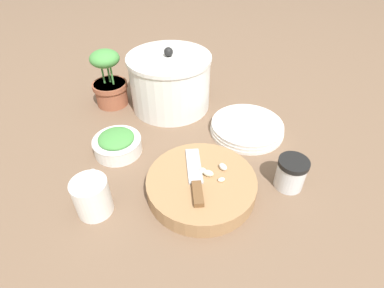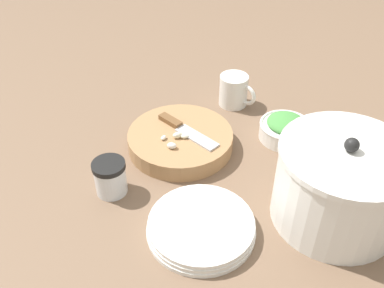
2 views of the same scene
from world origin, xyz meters
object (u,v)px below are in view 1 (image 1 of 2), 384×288
object	(u,v)px
coffee_mug	(92,196)
potted_herb	(109,82)
plate_stack	(247,127)
spice_jar	(291,173)
cutting_board	(201,185)
chef_knife	(196,178)
herb_bowl	(117,143)
stock_pot	(170,82)
garlic_cloves	(213,171)

from	to	relation	value
coffee_mug	potted_herb	xyz separation A→B (m)	(-0.09, 0.45, 0.04)
plate_stack	spice_jar	bearing A→B (deg)	-66.73
cutting_board	chef_knife	world-z (taller)	chef_knife
coffee_mug	plate_stack	distance (m)	0.49
plate_stack	potted_herb	size ratio (longest dim) A/B	1.17
herb_bowl	stock_pot	distance (m)	0.28
garlic_cloves	stock_pot	bearing A→B (deg)	113.29
chef_knife	coffee_mug	world-z (taller)	coffee_mug
stock_pot	potted_herb	size ratio (longest dim) A/B	1.39
potted_herb	stock_pot	bearing A→B (deg)	1.50
plate_stack	stock_pot	size ratio (longest dim) A/B	0.84
coffee_mug	potted_herb	size ratio (longest dim) A/B	0.60
garlic_cloves	potted_herb	size ratio (longest dim) A/B	0.39
chef_knife	plate_stack	xyz separation A→B (m)	(0.14, 0.26, -0.03)
stock_pot	cutting_board	bearing A→B (deg)	-71.44
cutting_board	spice_jar	size ratio (longest dim) A/B	3.24
chef_knife	herb_bowl	distance (m)	0.26
cutting_board	stock_pot	bearing A→B (deg)	108.56
stock_pot	coffee_mug	bearing A→B (deg)	-103.88
chef_knife	coffee_mug	xyz separation A→B (m)	(-0.22, -0.07, -0.00)
cutting_board	stock_pot	distance (m)	0.40
spice_jar	chef_knife	bearing A→B (deg)	-169.14
coffee_mug	spice_jar	bearing A→B (deg)	14.05
herb_bowl	plate_stack	bearing A→B (deg)	18.88
spice_jar	stock_pot	size ratio (longest dim) A/B	0.31
chef_knife	spice_jar	bearing A→B (deg)	1.05
chef_knife	stock_pot	bearing A→B (deg)	96.71
cutting_board	herb_bowl	xyz separation A→B (m)	(-0.24, 0.13, 0.01)
stock_pot	spice_jar	bearing A→B (deg)	-44.76
herb_bowl	plate_stack	size ratio (longest dim) A/B	0.60
plate_stack	coffee_mug	bearing A→B (deg)	-138.03
herb_bowl	spice_jar	distance (m)	0.46
spice_jar	potted_herb	distance (m)	0.64
garlic_cloves	plate_stack	xyz separation A→B (m)	(0.10, 0.23, -0.04)
plate_stack	stock_pot	xyz separation A→B (m)	(-0.25, 0.13, 0.07)
chef_knife	garlic_cloves	world-z (taller)	garlic_cloves
potted_herb	cutting_board	bearing A→B (deg)	-48.52
cutting_board	stock_pot	world-z (taller)	stock_pot
garlic_cloves	stock_pot	xyz separation A→B (m)	(-0.15, 0.36, 0.04)
cutting_board	potted_herb	size ratio (longest dim) A/B	1.38
herb_bowl	stock_pot	world-z (taller)	stock_pot
plate_stack	garlic_cloves	bearing A→B (deg)	-112.60
cutting_board	potted_herb	xyz separation A→B (m)	(-0.33, 0.37, 0.06)
spice_jar	potted_herb	size ratio (longest dim) A/B	0.43
plate_stack	cutting_board	bearing A→B (deg)	-116.11
potted_herb	garlic_cloves	bearing A→B (deg)	-44.67
herb_bowl	stock_pot	bearing A→B (deg)	65.49
garlic_cloves	plate_stack	distance (m)	0.25
potted_herb	chef_knife	bearing A→B (deg)	-50.04
potted_herb	spice_jar	bearing A→B (deg)	-31.49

